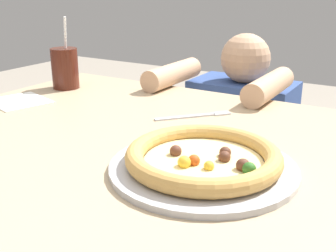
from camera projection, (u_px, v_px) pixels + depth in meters
name	position (u px, v px, depth m)	size (l,w,h in m)	color
dining_table	(139.00, 182.00, 0.97)	(1.16, 0.90, 0.75)	tan
pizza_near	(203.00, 160.00, 0.76)	(0.34, 0.34, 0.05)	#B7B7BC
drink_cup_colored	(65.00, 68.00, 1.34)	(0.08, 0.08, 0.23)	#4C1E14
paper_napkin	(19.00, 101.00, 1.20)	(0.16, 0.14, 0.00)	white
fork	(197.00, 116.00, 1.07)	(0.15, 0.16, 0.00)	silver
diner_seated	(238.00, 163.00, 1.61)	(0.40, 0.52, 0.91)	#333847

